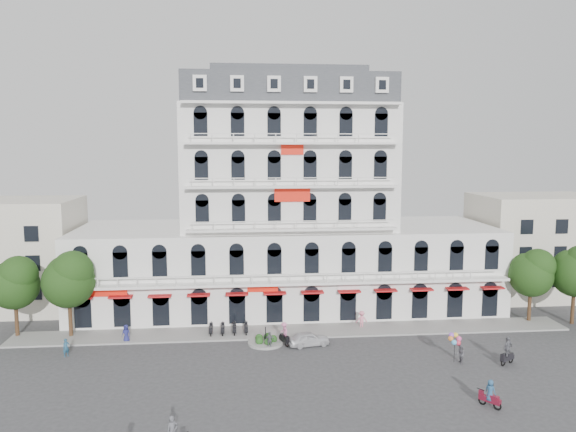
# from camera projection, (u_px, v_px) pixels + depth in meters

# --- Properties ---
(ground) EXTENTS (120.00, 120.00, 0.00)m
(ground) POSITION_uv_depth(u_px,v_px,m) (307.00, 369.00, 44.92)
(ground) COLOR #38383A
(ground) RESTS_ON ground
(sidewalk) EXTENTS (53.00, 4.00, 0.16)m
(sidewalk) POSITION_uv_depth(u_px,v_px,m) (295.00, 331.00, 53.80)
(sidewalk) COLOR gray
(sidewalk) RESTS_ON ground
(main_building) EXTENTS (45.00, 15.00, 25.80)m
(main_building) POSITION_uv_depth(u_px,v_px,m) (287.00, 217.00, 61.46)
(main_building) COLOR silver
(main_building) RESTS_ON ground
(flank_building_west) EXTENTS (14.00, 10.00, 12.00)m
(flank_building_west) POSITION_uv_depth(u_px,v_px,m) (11.00, 254.00, 61.17)
(flank_building_west) COLOR beige
(flank_building_west) RESTS_ON ground
(flank_building_east) EXTENTS (14.00, 10.00, 12.00)m
(flank_building_east) POSITION_uv_depth(u_px,v_px,m) (536.00, 245.00, 66.69)
(flank_building_east) COLOR beige
(flank_building_east) RESTS_ON ground
(traffic_island) EXTENTS (3.20, 3.20, 1.60)m
(traffic_island) POSITION_uv_depth(u_px,v_px,m) (266.00, 341.00, 50.54)
(traffic_island) COLOR gray
(traffic_island) RESTS_ON ground
(parked_scooter_row) EXTENTS (4.40, 1.80, 1.10)m
(parked_scooter_row) POSITION_uv_depth(u_px,v_px,m) (229.00, 335.00, 53.03)
(parked_scooter_row) COLOR black
(parked_scooter_row) RESTS_ON ground
(tree_west_outer) EXTENTS (4.50, 4.48, 7.76)m
(tree_west_outer) POSITION_uv_depth(u_px,v_px,m) (15.00, 281.00, 51.73)
(tree_west_outer) COLOR #382314
(tree_west_outer) RESTS_ON ground
(tree_west_inner) EXTENTS (4.76, 4.76, 8.25)m
(tree_west_inner) POSITION_uv_depth(u_px,v_px,m) (69.00, 278.00, 51.65)
(tree_west_inner) COLOR #382314
(tree_west_inner) RESTS_ON ground
(tree_east_inner) EXTENTS (4.40, 4.37, 7.57)m
(tree_east_inner) POSITION_uv_depth(u_px,v_px,m) (532.00, 271.00, 56.34)
(tree_east_inner) COLOR #382314
(tree_east_inner) RESTS_ON ground
(tree_east_outer) EXTENTS (4.65, 4.65, 8.05)m
(tree_east_outer) POSITION_uv_depth(u_px,v_px,m) (576.00, 270.00, 55.68)
(tree_east_outer) COLOR #382314
(tree_east_outer) RESTS_ON ground
(parked_car) EXTENTS (3.94, 2.16, 1.27)m
(parked_car) POSITION_uv_depth(u_px,v_px,m) (309.00, 339.00, 50.08)
(parked_car) COLOR silver
(parked_car) RESTS_ON ground
(rider_east) EXTENTS (1.19, 1.43, 1.97)m
(rider_east) POSITION_uv_depth(u_px,v_px,m) (490.00, 394.00, 38.23)
(rider_east) COLOR maroon
(rider_east) RESTS_ON ground
(rider_northeast) EXTENTS (1.52, 1.07, 2.37)m
(rider_northeast) POSITION_uv_depth(u_px,v_px,m) (508.00, 350.00, 45.69)
(rider_northeast) COLOR black
(rider_northeast) RESTS_ON ground
(rider_center) EXTENTS (0.95, 1.63, 2.13)m
(rider_center) POSITION_uv_depth(u_px,v_px,m) (284.00, 333.00, 50.16)
(rider_center) COLOR black
(rider_center) RESTS_ON ground
(pedestrian_left) EXTENTS (0.90, 0.70, 1.63)m
(pedestrian_left) POSITION_uv_depth(u_px,v_px,m) (126.00, 334.00, 50.93)
(pedestrian_left) COLOR navy
(pedestrian_left) RESTS_ON ground
(pedestrian_mid) EXTENTS (0.97, 0.59, 1.54)m
(pedestrian_mid) POSITION_uv_depth(u_px,v_px,m) (270.00, 340.00, 49.26)
(pedestrian_mid) COLOR #5C5D64
(pedestrian_mid) RESTS_ON ground
(pedestrian_right) EXTENTS (1.17, 0.71, 1.75)m
(pedestrian_right) POSITION_uv_depth(u_px,v_px,m) (362.00, 320.00, 54.80)
(pedestrian_right) COLOR pink
(pedestrian_right) RESTS_ON ground
(pedestrian_far) EXTENTS (0.67, 0.65, 1.55)m
(pedestrian_far) POSITION_uv_depth(u_px,v_px,m) (66.00, 348.00, 47.49)
(pedestrian_far) COLOR navy
(pedestrian_far) RESTS_ON ground
(balloon_vendor) EXTENTS (1.28, 1.21, 2.45)m
(balloon_vendor) POSITION_uv_depth(u_px,v_px,m) (458.00, 348.00, 46.01)
(balloon_vendor) COLOR #5C5A62
(balloon_vendor) RESTS_ON ground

